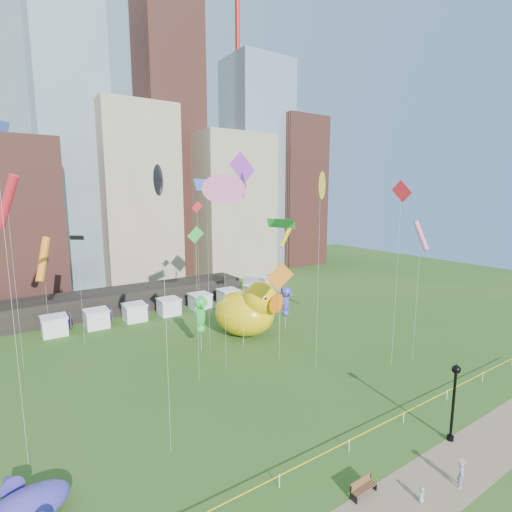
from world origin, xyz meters
TOP-DOWN VIEW (x-y plane):
  - ground at (0.00, 0.00)m, footprint 160.00×160.00m
  - footpath at (0.00, -5.00)m, footprint 70.00×4.00m
  - skyline at (2.25, 61.06)m, footprint 101.00×23.00m
  - crane_right at (30.89, 64.00)m, footprint 23.00×1.00m
  - pavilion at (-4.00, 42.00)m, footprint 38.00×6.00m
  - vendor_tents at (1.02, 36.00)m, footprint 33.24×2.80m
  - caution_tape at (0.00, 0.00)m, footprint 50.00×0.06m
  - big_duck at (6.07, 22.39)m, footprint 8.97×10.12m
  - small_duck at (11.66, 27.05)m, footprint 3.17×4.31m
  - seahorse_green at (-0.81, 21.37)m, footprint 1.64×1.95m
  - seahorse_purple at (11.41, 21.59)m, footprint 1.36×1.70m
  - whale_inflatable at (-18.88, 5.60)m, footprint 5.19×6.04m
  - park_bench at (-2.25, -3.11)m, footprint 1.80×0.61m
  - lamppost at (6.93, -3.20)m, footprint 0.61×0.61m
  - box_truck at (19.81, 39.50)m, footprint 4.36×7.11m
  - woman at (3.12, -6.00)m, footprint 0.70×0.61m
  - toddler at (0.10, -5.39)m, footprint 0.36×0.29m
  - kite_0 at (13.84, 7.00)m, footprint 0.20×2.17m
  - kite_1 at (16.40, 6.31)m, footprint 0.78×1.82m
  - kite_2 at (-11.51, 30.43)m, footprint 1.42×1.26m
  - kite_3 at (-4.13, 15.03)m, footprint 1.53×0.29m
  - kite_4 at (12.42, 22.81)m, footprint 1.96×1.63m
  - kite_6 at (-14.80, 33.44)m, footprint 2.37×3.00m
  - kite_7 at (4.27, 20.61)m, footprint 3.48×0.28m
  - kite_8 at (3.24, 30.32)m, footprint 1.55×0.16m
  - kite_9 at (-0.85, 15.66)m, footprint 2.40×1.92m
  - kite_10 at (-10.17, 6.80)m, footprint 1.21×1.75m
  - kite_11 at (7.36, 17.57)m, footprint 1.71×3.31m
  - kite_12 at (6.67, 10.63)m, footprint 2.25×1.82m
  - kite_13 at (-0.25, 20.40)m, footprint 3.77×2.45m
  - kite_14 at (5.21, 14.82)m, footprint 2.72×1.24m
  - kite_15 at (3.39, 19.14)m, footprint 0.83×2.76m
  - kite_16 at (-17.84, 27.13)m, footprint 2.76×2.81m

SIDE VIEW (x-z plane):
  - ground at x=0.00m, z-range 0.00..0.00m
  - footpath at x=0.00m, z-range 0.00..0.02m
  - toddler at x=0.10m, z-range 0.02..0.94m
  - park_bench at x=-2.25m, z-range 0.05..0.96m
  - caution_tape at x=0.00m, z-range 0.23..1.13m
  - woman at x=3.12m, z-range 0.02..1.63m
  - whale_inflatable at x=-18.88m, z-range -0.09..1.99m
  - vendor_tents at x=1.02m, z-range -0.09..2.31m
  - box_truck at x=19.81m, z-range 0.04..2.88m
  - small_duck at x=11.66m, z-range -0.14..3.20m
  - pavilion at x=-4.00m, z-range 0.00..3.20m
  - big_duck at x=6.07m, z-range -0.29..6.80m
  - lamppost at x=6.93m, z-range 0.65..6.48m
  - seahorse_purple at x=11.41m, z-range 1.19..6.84m
  - seahorse_green at x=-0.81m, z-range 1.37..7.68m
  - kite_14 at x=5.21m, z-range 3.66..14.10m
  - kite_6 at x=-14.80m, z-range 3.74..16.35m
  - kite_4 at x=12.42m, z-range 5.33..19.41m
  - kite_2 at x=-11.51m, z-range 5.98..18.87m
  - kite_3 at x=-4.13m, z-range 5.91..20.56m
  - kite_1 at x=16.40m, z-range 5.89..20.72m
  - kite_11 at x=7.36m, z-range 6.81..21.58m
  - kite_8 at x=3.24m, z-range 6.69..23.24m
  - kite_16 at x=-17.84m, z-range 7.07..26.42m
  - kite_0 at x=13.84m, z-range 7.77..26.58m
  - kite_9 at x=-0.85m, z-range 8.26..27.57m
  - kite_15 at x=3.39m, z-range 8.18..28.11m
  - kite_12 at x=6.67m, z-range 8.46..28.00m
  - kite_10 at x=-10.17m, z-range 8.62..27.86m
  - kite_13 at x=-0.25m, z-range 8.81..27.78m
  - kite_7 at x=4.27m, z-range 9.02..31.11m
  - skyline at x=2.25m, z-range -12.56..55.44m
  - crane_right at x=30.89m, z-range 8.90..84.90m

